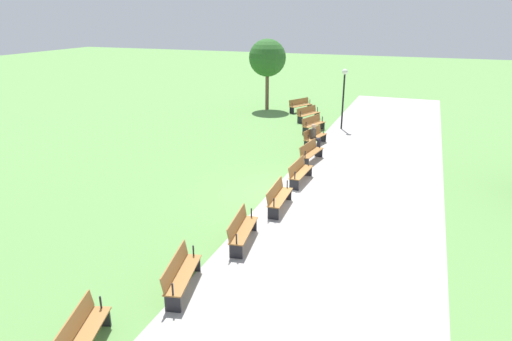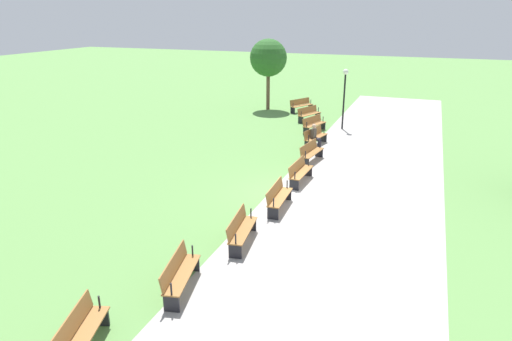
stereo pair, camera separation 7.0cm
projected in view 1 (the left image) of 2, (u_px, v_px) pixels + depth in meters
ground_plane at (292, 195)px, 17.10m from camera, size 120.00×120.00×0.00m
path_paving at (352, 203)px, 16.34m from camera, size 45.44×6.27×0.01m
bench_0 at (300, 105)px, 31.21m from camera, size 1.89×1.31×0.89m
bench_1 at (308, 113)px, 28.59m from camera, size 1.92×1.17×0.89m
bench_2 at (313, 124)px, 25.95m from camera, size 1.94×1.03×0.89m
bench_3 at (314, 136)px, 23.33m from camera, size 1.95×0.88×0.89m
bench_4 at (311, 152)px, 20.74m from camera, size 1.94×0.72×0.89m
bench_5 at (300, 171)px, 18.21m from camera, size 1.91×0.56×0.89m
bench_6 at (278, 196)px, 15.74m from camera, size 1.91×0.56×0.89m
bench_7 at (241, 229)px, 13.37m from camera, size 1.94×0.72×0.89m
bench_8 at (181, 273)px, 11.11m from camera, size 1.95×0.88×0.89m
bench_9 at (80, 335)px, 8.98m from camera, size 1.94×1.03×0.89m
person_seated at (315, 135)px, 22.98m from camera, size 0.41×0.57×1.20m
tree_0 at (267, 58)px, 30.95m from camera, size 2.55×2.55×4.87m
lamp_post at (344, 87)px, 25.95m from camera, size 0.32×0.32×3.50m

